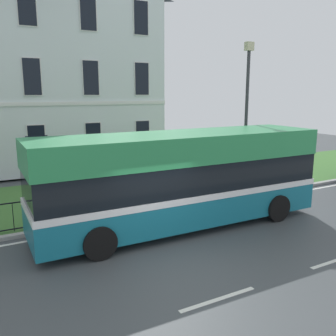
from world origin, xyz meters
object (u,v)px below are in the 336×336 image
single_decker_bus (182,178)px  litter_bin (79,199)px  georgian_townhouse (18,57)px  street_lamp_post (247,108)px

single_decker_bus → litter_bin: 3.94m
litter_bin → single_decker_bus: bearing=-42.0°
georgian_townhouse → street_lamp_post: georgian_townhouse is taller
litter_bin → georgian_townhouse: bearing=91.3°
georgian_townhouse → litter_bin: 13.14m
single_decker_bus → litter_bin: bearing=138.7°
street_lamp_post → litter_bin: size_ratio=5.56×
georgian_townhouse → street_lamp_post: (7.77, -11.96, -2.78)m
georgian_townhouse → single_decker_bus: 15.43m
georgian_townhouse → street_lamp_post: 14.53m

